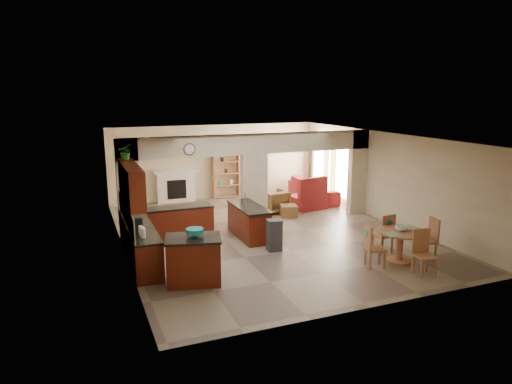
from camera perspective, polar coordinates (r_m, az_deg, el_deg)
name	(u,v)px	position (r m, az deg, el deg)	size (l,w,h in m)	color
floor	(267,234)	(13.27, 1.36, -5.21)	(10.00, 10.00, 0.00)	#796C54
ceiling	(267,137)	(12.70, 1.43, 6.91)	(10.00, 10.00, 0.00)	white
wall_back	(216,162)	(17.55, -5.07, 3.80)	(8.00, 8.00, 0.00)	beige
wall_front	(374,238)	(8.69, 14.55, -5.54)	(8.00, 8.00, 0.00)	beige
wall_left	(121,198)	(11.95, -16.53, -0.76)	(10.00, 10.00, 0.00)	beige
wall_right	(384,177)	(14.92, 15.66, 1.85)	(10.00, 10.00, 0.00)	beige
partition_left_pier	(129,190)	(12.95, -15.65, 0.29)	(0.60, 0.25, 2.80)	beige
partition_center_pier	(254,190)	(13.88, -0.24, 0.29)	(0.80, 0.25, 2.20)	beige
partition_right_pier	(357,172)	(15.54, 12.55, 2.43)	(0.60, 0.25, 2.80)	beige
partition_header	(254,144)	(13.65, -0.25, 6.04)	(8.00, 0.25, 0.60)	beige
kitchen_counter	(154,233)	(12.04, -12.62, -5.06)	(2.52, 3.29, 1.48)	#431607
upper_cabinets	(131,183)	(11.08, -15.36, 1.05)	(0.35, 2.40, 0.90)	#431607
peninsula	(249,222)	(12.82, -0.90, -3.71)	(0.70, 1.85, 0.91)	#431607
wall_clock	(190,149)	(12.92, -8.31, 5.32)	(0.34, 0.34, 0.03)	#4E321A
rug	(275,212)	(15.58, 2.38, -2.52)	(1.60, 1.30, 0.01)	#9A5B38
fireplace	(176,186)	(17.14, -9.98, 0.78)	(1.60, 0.35, 1.20)	white
shelving_unit	(226,175)	(17.56, -3.77, 2.18)	(1.00, 0.32, 1.80)	#A26738
window_a	(343,171)	(16.79, 10.80, 2.55)	(0.02, 0.90, 1.90)	white
window_b	(319,165)	(18.23, 7.93, 3.42)	(0.02, 0.90, 1.90)	white
glazed_door	(330,172)	(17.53, 9.29, 2.52)	(0.02, 0.70, 2.10)	white
drape_a_left	(351,174)	(16.28, 11.81, 2.19)	(0.10, 0.28, 2.30)	#43241A
drape_a_right	(333,169)	(17.27, 9.62, 2.86)	(0.10, 0.28, 2.30)	#43241A
drape_b_left	(326,167)	(17.69, 8.78, 3.12)	(0.10, 0.28, 2.30)	#43241A
drape_b_right	(311,162)	(18.72, 6.92, 3.68)	(0.10, 0.28, 2.30)	#43241A
ceiling_fan	(273,134)	(16.06, 2.12, 7.21)	(1.00, 1.00, 0.10)	white
kitchen_island	(194,260)	(9.94, -7.80, -8.39)	(1.34, 1.09, 1.01)	#431607
teal_bowl	(195,233)	(9.79, -7.66, -5.04)	(0.37, 0.37, 0.18)	#12777F
trash_can	(274,236)	(11.80, 2.31, -5.56)	(0.36, 0.30, 0.76)	#313133
dining_table	(400,241)	(11.49, 17.55, -5.92)	(1.16, 1.16, 0.79)	#A26738
fruit_bowl	(401,228)	(11.37, 17.70, -4.30)	(0.28, 0.28, 0.15)	#7AAF25
sofa	(313,189)	(17.42, 7.12, 0.33)	(1.06, 2.70, 0.79)	maroon
chaise	(307,202)	(16.13, 6.39, -1.23)	(1.16, 0.95, 0.47)	maroon
armchair	(274,201)	(15.48, 2.29, -1.18)	(0.81, 0.83, 0.76)	maroon
ottoman	(289,211)	(15.05, 4.10, -2.34)	(0.52, 0.52, 0.38)	maroon
plant	(126,152)	(11.72, -15.98, 4.87)	(0.37, 0.32, 0.41)	#154D14
chair_north	(385,232)	(12.01, 15.84, -4.84)	(0.45, 0.45, 1.02)	#A26738
chair_east	(429,237)	(11.95, 20.87, -5.28)	(0.49, 0.49, 1.02)	#A26738
chair_south	(423,250)	(10.94, 20.16, -6.84)	(0.48, 0.48, 1.02)	#A26738
chair_west	(372,245)	(10.97, 14.30, -6.40)	(0.52, 0.52, 1.02)	#A26738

